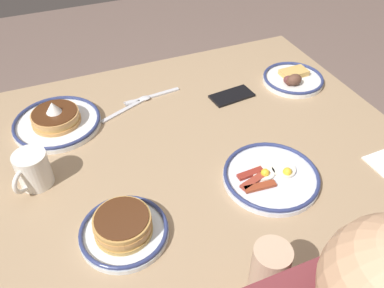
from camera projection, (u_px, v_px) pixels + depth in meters
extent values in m
plane|color=#755F55|center=(187.00, 275.00, 1.64)|extent=(6.00, 6.00, 0.00)
cube|color=tan|center=(184.00, 147.00, 1.16)|extent=(1.28, 0.97, 0.03)
cylinder|color=#8F7557|center=(262.00, 126.00, 1.82)|extent=(0.06, 0.06, 0.70)
cylinder|color=#8F7557|center=(21.00, 192.00, 1.51)|extent=(0.06, 0.06, 0.70)
cylinder|color=#8F7557|center=(379.00, 259.00, 1.30)|extent=(0.06, 0.06, 0.70)
cylinder|color=white|center=(293.00, 80.00, 1.39)|extent=(0.21, 0.21, 0.01)
torus|color=navy|center=(293.00, 77.00, 1.39)|extent=(0.21, 0.21, 0.01)
cube|color=tan|center=(294.00, 73.00, 1.40)|extent=(0.10, 0.06, 0.02)
ellipsoid|color=brown|center=(288.00, 80.00, 1.36)|extent=(0.04, 0.03, 0.03)
ellipsoid|color=#572F24|center=(290.00, 82.00, 1.35)|extent=(0.03, 0.03, 0.03)
ellipsoid|color=brown|center=(289.00, 80.00, 1.36)|extent=(0.03, 0.02, 0.02)
ellipsoid|color=brown|center=(294.00, 80.00, 1.35)|extent=(0.05, 0.04, 0.04)
cylinder|color=white|center=(58.00, 124.00, 1.21)|extent=(0.26, 0.26, 0.01)
torus|color=navy|center=(57.00, 121.00, 1.20)|extent=(0.26, 0.26, 0.01)
cylinder|color=tan|center=(57.00, 121.00, 1.20)|extent=(0.15, 0.15, 0.01)
cylinder|color=tan|center=(56.00, 118.00, 1.19)|extent=(0.14, 0.14, 0.01)
cylinder|color=tan|center=(55.00, 114.00, 1.18)|extent=(0.14, 0.14, 0.01)
cylinder|color=#4C2814|center=(54.00, 112.00, 1.18)|extent=(0.13, 0.13, 0.00)
cone|color=white|center=(53.00, 107.00, 1.17)|extent=(0.05, 0.05, 0.03)
cylinder|color=white|center=(271.00, 178.00, 1.04)|extent=(0.25, 0.25, 0.01)
torus|color=navy|center=(271.00, 175.00, 1.03)|extent=(0.25, 0.25, 0.01)
cylinder|color=white|center=(284.00, 170.00, 1.04)|extent=(0.06, 0.06, 0.01)
sphere|color=yellow|center=(287.00, 172.00, 1.03)|extent=(0.02, 0.02, 0.02)
cylinder|color=white|center=(263.00, 172.00, 1.04)|extent=(0.06, 0.06, 0.01)
sphere|color=yellow|center=(265.00, 173.00, 1.03)|extent=(0.02, 0.02, 0.02)
cube|color=maroon|center=(250.00, 173.00, 1.03)|extent=(0.07, 0.02, 0.01)
cube|color=#9E3A29|center=(255.00, 180.00, 1.01)|extent=(0.10, 0.05, 0.01)
cube|color=#993C22|center=(260.00, 186.00, 1.00)|extent=(0.09, 0.03, 0.01)
cylinder|color=white|center=(124.00, 233.00, 0.90)|extent=(0.21, 0.21, 0.01)
torus|color=navy|center=(124.00, 230.00, 0.90)|extent=(0.20, 0.20, 0.01)
cylinder|color=tan|center=(124.00, 230.00, 0.90)|extent=(0.13, 0.13, 0.01)
cylinder|color=tan|center=(123.00, 226.00, 0.89)|extent=(0.13, 0.13, 0.01)
cylinder|color=tan|center=(122.00, 223.00, 0.88)|extent=(0.13, 0.13, 0.01)
cylinder|color=tan|center=(122.00, 220.00, 0.87)|extent=(0.13, 0.13, 0.01)
cylinder|color=#4C2814|center=(121.00, 218.00, 0.87)|extent=(0.12, 0.12, 0.00)
cylinder|color=white|center=(33.00, 170.00, 1.00)|extent=(0.08, 0.08, 0.10)
torus|color=white|center=(23.00, 181.00, 0.97)|extent=(0.05, 0.06, 0.07)
cylinder|color=brown|center=(30.00, 161.00, 0.98)|extent=(0.07, 0.07, 0.01)
cube|color=black|center=(232.00, 96.00, 1.33)|extent=(0.15, 0.09, 0.01)
cube|color=silver|center=(153.00, 96.00, 1.33)|extent=(0.19, 0.03, 0.01)
cube|color=silver|center=(128.00, 101.00, 1.30)|extent=(0.03, 0.01, 0.00)
cube|color=silver|center=(129.00, 102.00, 1.30)|extent=(0.03, 0.01, 0.00)
cube|color=silver|center=(129.00, 103.00, 1.29)|extent=(0.03, 0.01, 0.00)
cube|color=silver|center=(130.00, 104.00, 1.29)|extent=(0.03, 0.01, 0.00)
cube|color=silver|center=(125.00, 110.00, 1.27)|extent=(0.18, 0.09, 0.01)
ellipsoid|color=silver|center=(145.00, 98.00, 1.31)|extent=(0.04, 0.03, 0.01)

